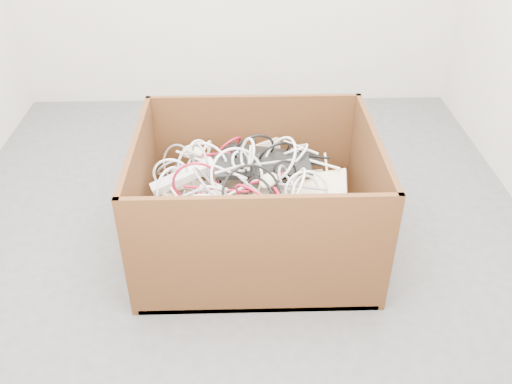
{
  "coord_description": "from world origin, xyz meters",
  "views": [
    {
      "loc": [
        0.02,
        -2.19,
        1.73
      ],
      "look_at": [
        0.08,
        -0.13,
        0.3
      ],
      "focal_mm": 38.25,
      "sensor_mm": 36.0,
      "label": 1
    }
  ],
  "objects_px": {
    "power_strip_right": "(226,203)",
    "vga_plug": "(329,194)",
    "power_strip_left": "(183,177)",
    "cardboard_box": "(253,219)"
  },
  "relations": [
    {
      "from": "vga_plug",
      "to": "cardboard_box",
      "type": "bearing_deg",
      "value": -165.38
    },
    {
      "from": "cardboard_box",
      "to": "vga_plug",
      "type": "height_order",
      "value": "cardboard_box"
    },
    {
      "from": "power_strip_right",
      "to": "vga_plug",
      "type": "relative_size",
      "value": 6.41
    },
    {
      "from": "power_strip_left",
      "to": "cardboard_box",
      "type": "bearing_deg",
      "value": -25.75
    },
    {
      "from": "cardboard_box",
      "to": "power_strip_right",
      "type": "relative_size",
      "value": 3.68
    },
    {
      "from": "cardboard_box",
      "to": "power_strip_right",
      "type": "bearing_deg",
      "value": -141.14
    },
    {
      "from": "power_strip_left",
      "to": "vga_plug",
      "type": "height_order",
      "value": "power_strip_left"
    },
    {
      "from": "power_strip_right",
      "to": "power_strip_left",
      "type": "bearing_deg",
      "value": 172.92
    },
    {
      "from": "cardboard_box",
      "to": "power_strip_left",
      "type": "xyz_separation_m",
      "value": [
        -0.32,
        0.03,
        0.22
      ]
    },
    {
      "from": "cardboard_box",
      "to": "power_strip_right",
      "type": "height_order",
      "value": "cardboard_box"
    }
  ]
}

